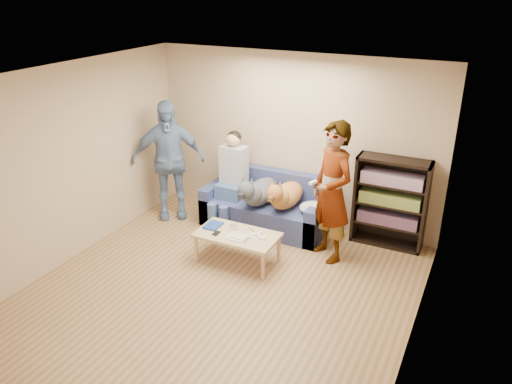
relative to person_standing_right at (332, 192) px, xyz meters
The scene contains 27 objects.
ground 2.08m from the person_standing_right, 119.77° to the right, with size 5.00×5.00×0.00m, color olive.
ceiling 2.47m from the person_standing_right, 119.77° to the right, with size 5.00×5.00×0.00m, color white.
wall_back 1.33m from the person_standing_right, 135.60° to the left, with size 4.50×4.50×0.00m, color tan.
wall_front 4.22m from the person_standing_right, 102.60° to the right, with size 4.50×4.50×0.00m, color tan.
wall_left 3.57m from the person_standing_right, 153.16° to the right, with size 5.00×5.00×0.00m, color tan.
wall_right 2.11m from the person_standing_right, 50.24° to the right, with size 5.00×5.00×0.00m, color tan.
blanket 0.66m from the person_standing_right, 133.55° to the left, with size 0.47×0.40×0.16m, color #ACABB0.
person_standing_right is the anchor object (origin of this frame).
person_standing_left 2.70m from the person_standing_right, behind, with size 1.11×0.46×1.90m, color #6E81B0.
held_controller 0.33m from the person_standing_right, 135.00° to the right, with size 0.04×0.13×0.03m, color white.
notebook_blue 1.68m from the person_standing_right, 156.94° to the right, with size 0.20×0.26×0.03m, color navy.
papers 1.38m from the person_standing_right, 142.66° to the right, with size 0.26×0.20×0.01m, color silver.
magazine 1.34m from the person_standing_right, 142.56° to the right, with size 0.22×0.17×0.01m, color beige.
camera_silver 1.40m from the person_standing_right, 154.96° to the right, with size 0.11×0.06×0.05m, color silver.
controller_a 1.10m from the person_standing_right, 143.82° to the right, with size 0.04×0.13×0.03m, color silver.
controller_b 1.09m from the person_standing_right, 137.13° to the right, with size 0.09×0.06×0.03m, color white.
headphone_cup_a 1.23m from the person_standing_right, 141.25° to the right, with size 0.07×0.07×0.02m, color silver.
headphone_cup_b 1.18m from the person_standing_right, 144.63° to the right, with size 0.07×0.07×0.02m, color white.
pen_orange 1.47m from the person_standing_right, 142.44° to the right, with size 0.01×0.01×0.14m, color orange.
pen_black 1.19m from the person_standing_right, 152.41° to the right, with size 0.01×0.01×0.14m, color black.
wallet 1.62m from the person_standing_right, 148.88° to the right, with size 0.07×0.12×0.01m, color black.
sofa 1.44m from the person_standing_right, 157.06° to the left, with size 1.90×0.85×0.82m.
person_seated 1.77m from the person_standing_right, 167.98° to the left, with size 0.40×0.73×1.47m.
dog_gray 1.29m from the person_standing_right, 166.73° to the left, with size 0.40×1.24×0.58m.
dog_tan 0.95m from the person_standing_right, 156.52° to the left, with size 0.38×1.15×0.56m.
coffee_table 1.39m from the person_standing_right, 147.67° to the right, with size 1.10×0.60×0.42m.
bookshelf 1.01m from the person_standing_right, 48.96° to the left, with size 1.00×0.34×1.30m.
Camera 1 is at (2.67, -4.23, 3.57)m, focal length 35.00 mm.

